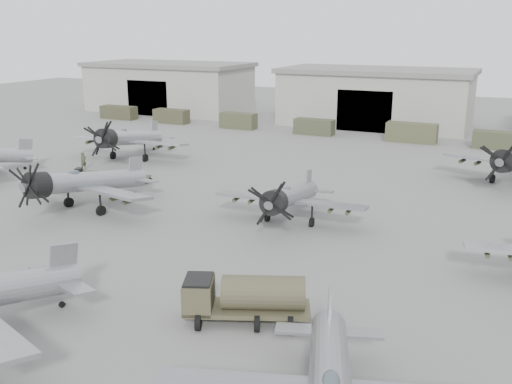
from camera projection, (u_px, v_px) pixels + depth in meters
ground at (134, 271)px, 35.54m from camera, size 220.00×220.00×0.00m
hangar_left at (169, 87)px, 103.75m from camera, size 29.00×14.80×8.70m
hangar_center at (376, 97)px, 88.29m from camera, size 29.00×14.80×8.70m
support_truck_0 at (119, 112)px, 95.18m from camera, size 6.24×2.20×2.14m
support_truck_1 at (171, 116)px, 90.94m from camera, size 5.66×2.20×2.19m
support_truck_2 at (238, 121)px, 86.04m from camera, size 5.49×2.20×2.33m
support_truck_3 at (314, 127)px, 81.13m from camera, size 5.62×2.20×2.19m
support_truck_4 at (412, 133)px, 75.53m from camera, size 6.58×2.20×2.55m
support_truck_5 at (501, 141)px, 71.11m from camera, size 6.65×2.20×2.20m
aircraft_mid_1 at (81, 183)px, 46.48m from camera, size 13.58×12.22×5.39m
aircraft_mid_2 at (289, 197)px, 43.44m from camera, size 11.92×10.73×4.76m
aircraft_far_0 at (127, 138)px, 64.71m from camera, size 14.15×12.73×5.63m
fuel_tanker at (245, 295)px, 29.11m from camera, size 6.77×4.59×2.49m
tug_trailer at (102, 177)px, 55.90m from camera, size 7.20×4.26×1.47m
ground_crew at (84, 161)px, 60.79m from camera, size 0.60×0.78×1.90m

